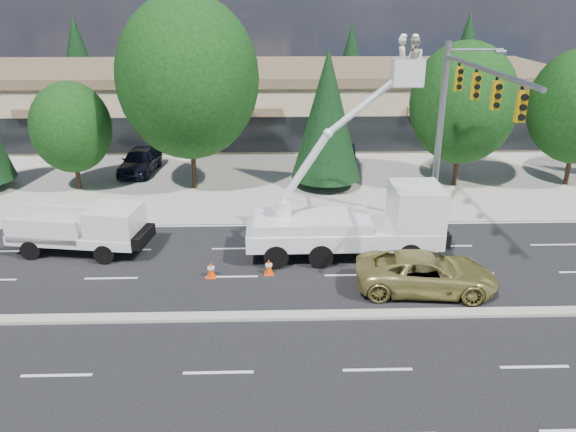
{
  "coord_description": "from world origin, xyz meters",
  "views": [
    {
      "loc": [
        1.76,
        -17.73,
        10.98
      ],
      "look_at": [
        2.39,
        3.99,
        2.4
      ],
      "focal_mm": 35.0,
      "sensor_mm": 36.0,
      "label": 1
    }
  ],
  "objects_px": {
    "utility_pickup": "(87,234)",
    "minivan": "(426,273)",
    "bucket_truck": "(360,214)",
    "signal_mast": "(457,113)"
  },
  "relations": [
    {
      "from": "utility_pickup",
      "to": "minivan",
      "type": "relative_size",
      "value": 1.11
    },
    {
      "from": "bucket_truck",
      "to": "minivan",
      "type": "distance_m",
      "value": 4.14
    },
    {
      "from": "utility_pickup",
      "to": "minivan",
      "type": "distance_m",
      "value": 15.0
    },
    {
      "from": "signal_mast",
      "to": "utility_pickup",
      "type": "xyz_separation_m",
      "value": [
        -16.72,
        -1.23,
        -5.13
      ]
    },
    {
      "from": "minivan",
      "to": "bucket_truck",
      "type": "bearing_deg",
      "value": 38.56
    },
    {
      "from": "utility_pickup",
      "to": "minivan",
      "type": "height_order",
      "value": "utility_pickup"
    },
    {
      "from": "utility_pickup",
      "to": "minivan",
      "type": "bearing_deg",
      "value": -6.22
    },
    {
      "from": "utility_pickup",
      "to": "bucket_truck",
      "type": "distance_m",
      "value": 12.37
    },
    {
      "from": "utility_pickup",
      "to": "signal_mast",
      "type": "bearing_deg",
      "value": 13.22
    },
    {
      "from": "signal_mast",
      "to": "utility_pickup",
      "type": "bearing_deg",
      "value": -175.8
    }
  ]
}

